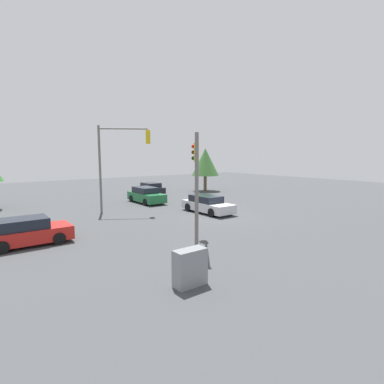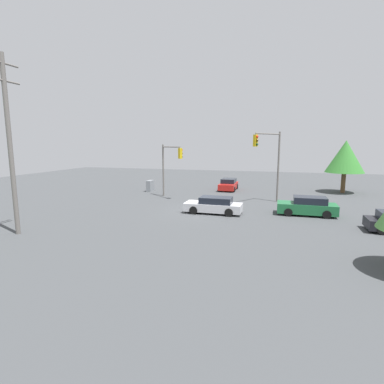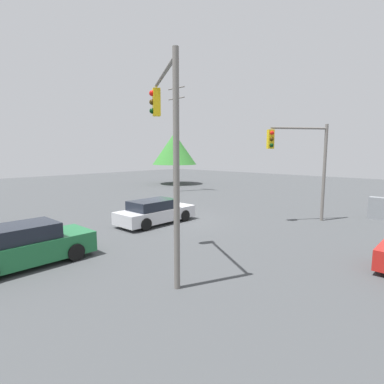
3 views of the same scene
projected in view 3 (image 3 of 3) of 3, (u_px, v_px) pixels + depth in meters
The scene contains 8 objects.
ground_plane at pixel (172, 220), 17.77m from camera, with size 80.00×80.00×0.00m, color #424447.
sedan_silver at pixel (155, 212), 16.99m from camera, with size 1.93×4.69×1.37m.
sedan_green at pixel (24, 246), 10.64m from camera, with size 1.97×4.54×1.50m.
traffic_signal_main at pixel (302, 155), 17.02m from camera, with size 2.39×2.98×5.62m.
traffic_signal_cross at pixel (167, 132), 9.71m from camera, with size 3.47×2.33×6.84m.
utility_pole_tall at pixel (177, 135), 30.33m from camera, with size 2.20×0.28×10.96m.
electrical_cabinet at pixel (380, 208), 18.05m from camera, with size 1.19×0.55×1.33m, color gray.
tree_far at pixel (174, 149), 37.81m from camera, with size 5.54×5.54×6.44m.
Camera 3 is at (12.62, -12.02, 4.02)m, focal length 28.00 mm.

